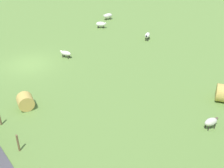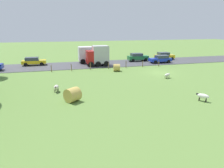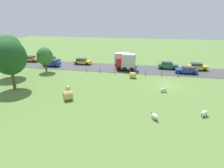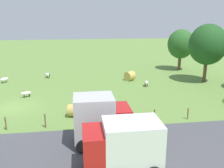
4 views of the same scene
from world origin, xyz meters
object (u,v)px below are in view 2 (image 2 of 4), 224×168
car_0 (161,59)px  car_1 (33,61)px  hay_bale_0 (73,95)px  sheep_1 (167,75)px  sheep_3 (56,87)px  car_3 (138,57)px  truck_1 (98,55)px  car_2 (164,56)px  sheep_0 (203,96)px  truck_0 (90,54)px  hay_bale_1 (117,68)px

car_0 → car_1: size_ratio=1.03×
car_0 → hay_bale_0: bearing=133.4°
sheep_1 → sheep_3: 15.38m
sheep_1 → car_3: bearing=-5.8°
hay_bale_0 → truck_1: (17.99, -6.03, 1.26)m
car_1 → car_2: (-0.04, -27.30, 0.06)m
sheep_0 → car_2: (24.60, -9.42, 0.37)m
hay_bale_0 → car_2: bearing=-45.3°
sheep_3 → car_1: (17.94, 4.14, 0.30)m
sheep_0 → hay_bale_0: (3.22, 12.21, 0.15)m
sheep_3 → truck_0: bearing=-20.0°
sheep_0 → hay_bale_0: hay_bale_0 is taller
sheep_0 → hay_bale_0: size_ratio=0.86×
car_2 → sheep_3: bearing=127.7°
car_1 → car_2: size_ratio=1.04×
truck_1 → car_0: truck_1 is taller
hay_bale_0 → sheep_1: bearing=-66.3°
car_3 → car_0: bearing=-130.6°
car_2 → car_3: bearing=93.3°
truck_0 → sheep_0: bearing=-163.9°
truck_0 → car_1: 10.77m
sheep_0 → truck_1: 22.13m
hay_bale_1 → truck_0: truck_0 is taller
truck_1 → car_2: bearing=-77.7°
truck_0 → sheep_3: bearing=160.0°
car_1 → truck_0: bearing=-89.1°
truck_0 → car_3: size_ratio=1.05×
sheep_3 → truck_1: bearing=-27.6°
hay_bale_1 → hay_bale_0: bearing=147.1°
sheep_0 → car_1: bearing=36.0°
truck_1 → car_2: 16.00m
truck_1 → car_3: bearing=-71.7°
sheep_1 → car_3: car_3 is taller
car_3 → sheep_0: bearing=173.0°
hay_bale_0 → truck_0: (21.60, -5.06, 1.10)m
sheep_0 → car_3: car_3 is taller
car_2 → car_3: size_ratio=0.96×
car_3 → truck_1: bearing=108.3°
sheep_0 → sheep_3: (6.70, 13.74, 0.02)m
truck_1 → car_0: bearing=-90.7°
truck_0 → truck_1: size_ratio=1.13×
car_1 → hay_bale_0: bearing=-165.2°
hay_bale_1 → sheep_0: bearing=-165.2°
sheep_1 → hay_bale_1: size_ratio=1.03×
hay_bale_0 → hay_bale_1: 14.86m
sheep_1 → truck_1: bearing=32.4°
truck_0 → car_3: truck_0 is taller
hay_bale_1 → sheep_1: bearing=-139.3°
hay_bale_0 → car_3: car_3 is taller
car_0 → car_1: bearing=81.7°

